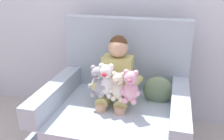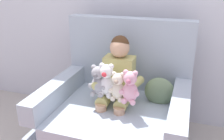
{
  "view_description": "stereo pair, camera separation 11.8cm",
  "coord_description": "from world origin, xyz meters",
  "px_view_note": "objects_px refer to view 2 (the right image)",
  "views": [
    {
      "loc": [
        0.44,
        -1.8,
        1.5
      ],
      "look_at": [
        -0.02,
        -0.05,
        0.8
      ],
      "focal_mm": 39.35,
      "sensor_mm": 36.0,
      "label": 1
    },
    {
      "loc": [
        0.55,
        -1.77,
        1.5
      ],
      "look_at": [
        -0.02,
        -0.05,
        0.8
      ],
      "focal_mm": 39.35,
      "sensor_mm": 36.0,
      "label": 2
    }
  ],
  "objects_px": {
    "plush_grey": "(98,81)",
    "plush_white": "(107,81)",
    "armchair": "(118,114)",
    "plush_cream": "(118,87)",
    "seated_child": "(117,79)",
    "throw_pillow": "(159,92)",
    "plush_pink": "(130,88)"
  },
  "relations": [
    {
      "from": "plush_grey",
      "to": "plush_white",
      "type": "height_order",
      "value": "plush_white"
    },
    {
      "from": "armchair",
      "to": "plush_white",
      "type": "height_order",
      "value": "armchair"
    },
    {
      "from": "plush_cream",
      "to": "seated_child",
      "type": "bearing_deg",
      "value": 121.95
    },
    {
      "from": "armchair",
      "to": "throw_pillow",
      "type": "xyz_separation_m",
      "value": [
        0.34,
        0.13,
        0.21
      ]
    },
    {
      "from": "plush_grey",
      "to": "plush_white",
      "type": "xyz_separation_m",
      "value": [
        0.07,
        0.01,
        0.01
      ]
    },
    {
      "from": "plush_cream",
      "to": "plush_white",
      "type": "xyz_separation_m",
      "value": [
        -0.11,
        0.04,
        0.02
      ]
    },
    {
      "from": "armchair",
      "to": "plush_cream",
      "type": "bearing_deg",
      "value": -73.91
    },
    {
      "from": "throw_pillow",
      "to": "plush_white",
      "type": "bearing_deg",
      "value": -150.67
    },
    {
      "from": "plush_pink",
      "to": "seated_child",
      "type": "bearing_deg",
      "value": 140.16
    },
    {
      "from": "armchair",
      "to": "seated_child",
      "type": "xyz_separation_m",
      "value": [
        -0.02,
        0.03,
        0.33
      ]
    },
    {
      "from": "plush_pink",
      "to": "plush_white",
      "type": "height_order",
      "value": "plush_white"
    },
    {
      "from": "plush_white",
      "to": "throw_pillow",
      "type": "distance_m",
      "value": 0.49
    },
    {
      "from": "armchair",
      "to": "throw_pillow",
      "type": "bearing_deg",
      "value": 21.16
    },
    {
      "from": "plush_cream",
      "to": "plush_grey",
      "type": "bearing_deg",
      "value": -176.05
    },
    {
      "from": "plush_white",
      "to": "throw_pillow",
      "type": "bearing_deg",
      "value": 42.99
    },
    {
      "from": "plush_white",
      "to": "throw_pillow",
      "type": "height_order",
      "value": "plush_white"
    },
    {
      "from": "plush_grey",
      "to": "plush_pink",
      "type": "bearing_deg",
      "value": -15.7
    },
    {
      "from": "seated_child",
      "to": "plush_pink",
      "type": "relative_size",
      "value": 3.02
    },
    {
      "from": "plush_cream",
      "to": "plush_pink",
      "type": "bearing_deg",
      "value": 7.65
    },
    {
      "from": "plush_cream",
      "to": "plush_pink",
      "type": "xyz_separation_m",
      "value": [
        0.1,
        -0.01,
        0.01
      ]
    },
    {
      "from": "plush_cream",
      "to": "throw_pillow",
      "type": "xyz_separation_m",
      "value": [
        0.3,
        0.27,
        -0.12
      ]
    },
    {
      "from": "seated_child",
      "to": "plush_cream",
      "type": "height_order",
      "value": "seated_child"
    },
    {
      "from": "plush_pink",
      "to": "plush_white",
      "type": "distance_m",
      "value": 0.22
    },
    {
      "from": "plush_pink",
      "to": "throw_pillow",
      "type": "distance_m",
      "value": 0.37
    },
    {
      "from": "plush_cream",
      "to": "plush_pink",
      "type": "relative_size",
      "value": 0.89
    },
    {
      "from": "plush_cream",
      "to": "throw_pillow",
      "type": "distance_m",
      "value": 0.42
    },
    {
      "from": "plush_cream",
      "to": "plush_white",
      "type": "bearing_deg",
      "value": 172.7
    },
    {
      "from": "plush_grey",
      "to": "throw_pillow",
      "type": "height_order",
      "value": "plush_grey"
    },
    {
      "from": "armchair",
      "to": "plush_white",
      "type": "distance_m",
      "value": 0.38
    },
    {
      "from": "plush_grey",
      "to": "plush_cream",
      "type": "bearing_deg",
      "value": -17.03
    },
    {
      "from": "armchair",
      "to": "plush_cream",
      "type": "distance_m",
      "value": 0.37
    },
    {
      "from": "seated_child",
      "to": "plush_grey",
      "type": "xyz_separation_m",
      "value": [
        -0.12,
        -0.14,
        0.02
      ]
    }
  ]
}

